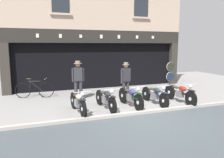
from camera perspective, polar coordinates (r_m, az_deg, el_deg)
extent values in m
cube|color=gray|center=(12.60, -2.83, -2.76)|extent=(22.26, 10.00, 0.08)
cube|color=#ABA198|center=(8.15, 7.53, -8.89)|extent=(22.26, 0.16, 0.18)
cube|color=black|center=(14.60, -5.54, 4.11)|extent=(9.44, 4.00, 2.60)
cube|color=#332D28|center=(12.11, -25.98, 2.32)|extent=(0.44, 0.36, 2.60)
cube|color=#332D28|center=(14.75, 15.50, 3.88)|extent=(0.44, 0.36, 2.60)
cube|color=#23282D|center=(12.91, -3.60, 4.11)|extent=(9.03, 0.03, 2.18)
cube|color=black|center=(12.47, -3.10, 10.94)|extent=(10.26, 0.24, 0.70)
cube|color=silver|center=(11.80, -18.81, 10.62)|extent=(0.14, 0.03, 0.20)
cube|color=silver|center=(11.88, -13.26, 10.83)|extent=(0.14, 0.03, 0.20)
cube|color=silver|center=(12.06, -8.13, 10.94)|extent=(0.14, 0.03, 0.17)
cube|color=silver|center=(12.35, -2.80, 10.96)|extent=(0.14, 0.03, 0.20)
cube|color=silver|center=(12.69, 1.81, 10.91)|extent=(0.14, 0.03, 0.20)
cube|color=silver|center=(13.16, 6.53, 10.78)|extent=(0.14, 0.03, 0.18)
cube|color=silver|center=(13.66, 10.56, 10.61)|extent=(0.14, 0.03, 0.16)
cube|color=tan|center=(12.74, -3.28, 19.07)|extent=(10.26, 0.40, 2.91)
cube|color=#23282D|center=(12.10, -13.25, 19.41)|extent=(0.90, 0.02, 1.30)
cube|color=tan|center=(11.95, -13.11, 16.15)|extent=(1.10, 0.12, 0.10)
cube|color=#23282D|center=(13.46, 7.60, 18.45)|extent=(0.90, 0.02, 1.30)
cube|color=tan|center=(13.32, 7.62, 15.51)|extent=(1.10, 0.12, 0.10)
cylinder|color=black|center=(7.60, -7.51, -7.74)|extent=(0.12, 0.65, 0.65)
cylinder|color=silver|center=(7.60, -7.51, -7.74)|extent=(0.11, 0.15, 0.14)
cylinder|color=black|center=(8.81, -10.00, -5.49)|extent=(0.13, 0.65, 0.65)
cylinder|color=silver|center=(8.81, -10.00, -5.49)|extent=(0.12, 0.15, 0.14)
cube|color=black|center=(8.17, -8.87, -5.72)|extent=(0.16, 1.20, 0.07)
cube|color=slate|center=(8.19, -8.86, -6.19)|extent=(0.22, 0.33, 0.26)
ellipsoid|color=tan|center=(7.98, -8.60, -4.59)|extent=(0.26, 0.48, 0.20)
ellipsoid|color=#38281E|center=(8.35, -9.34, -4.15)|extent=(0.22, 0.31, 0.10)
cube|color=black|center=(7.51, -7.57, -5.22)|extent=(0.13, 0.37, 0.04)
sphere|color=silver|center=(7.53, -7.72, -3.96)|extent=(0.15, 0.15, 0.15)
cylinder|color=silver|center=(7.51, -7.74, -3.37)|extent=(0.62, 0.07, 0.02)
cylinder|color=silver|center=(7.56, -7.65, -5.55)|extent=(0.06, 0.27, 0.61)
cylinder|color=black|center=(8.00, 0.13, -6.87)|extent=(0.12, 0.63, 0.63)
cylinder|color=silver|center=(8.00, 0.13, -6.87)|extent=(0.11, 0.15, 0.14)
cylinder|color=black|center=(9.21, -3.32, -4.80)|extent=(0.13, 0.63, 0.63)
cylinder|color=silver|center=(9.21, -3.32, -4.80)|extent=(0.12, 0.15, 0.14)
cube|color=black|center=(8.57, -1.72, -4.99)|extent=(0.16, 1.24, 0.07)
cube|color=slate|center=(8.59, -1.72, -5.44)|extent=(0.22, 0.33, 0.26)
ellipsoid|color=black|center=(8.38, -1.31, -3.90)|extent=(0.25, 0.47, 0.20)
ellipsoid|color=#38281E|center=(8.75, -2.33, -3.50)|extent=(0.22, 0.31, 0.10)
cube|color=black|center=(7.92, 0.13, -4.53)|extent=(0.13, 0.37, 0.04)
sphere|color=silver|center=(7.94, -0.05, -3.28)|extent=(0.15, 0.15, 0.15)
cylinder|color=silver|center=(7.92, -0.05, -2.72)|extent=(0.62, 0.07, 0.02)
cylinder|color=silver|center=(7.97, 0.01, -4.79)|extent=(0.05, 0.23, 0.62)
cylinder|color=black|center=(8.38, 6.95, -6.09)|extent=(0.12, 0.67, 0.67)
cylinder|color=silver|center=(8.38, 6.95, -6.09)|extent=(0.11, 0.15, 0.15)
cylinder|color=black|center=(9.49, 2.88, -4.28)|extent=(0.13, 0.67, 0.67)
cylinder|color=silver|center=(9.49, 2.88, -4.28)|extent=(0.12, 0.15, 0.15)
cube|color=#11331C|center=(8.90, 4.79, -4.38)|extent=(0.16, 1.20, 0.07)
cube|color=slate|center=(8.92, 4.79, -4.82)|extent=(0.22, 0.33, 0.26)
ellipsoid|color=navy|center=(8.73, 5.31, -3.31)|extent=(0.25, 0.47, 0.20)
ellipsoid|color=#38281E|center=(9.07, 4.09, -2.97)|extent=(0.22, 0.31, 0.10)
cube|color=#11331C|center=(8.30, 7.00, -3.73)|extent=(0.13, 0.37, 0.04)
sphere|color=silver|center=(8.32, 6.80, -2.66)|extent=(0.15, 0.15, 0.15)
cylinder|color=silver|center=(8.30, 6.81, -2.12)|extent=(0.62, 0.07, 0.02)
cylinder|color=silver|center=(8.35, 6.85, -4.10)|extent=(0.05, 0.23, 0.62)
cylinder|color=black|center=(8.90, 13.35, -5.53)|extent=(0.08, 0.62, 0.62)
cylinder|color=silver|center=(8.90, 13.35, -5.53)|extent=(0.10, 0.14, 0.14)
cylinder|color=black|center=(10.04, 8.85, -3.78)|extent=(0.09, 0.62, 0.62)
cylinder|color=silver|center=(10.04, 8.85, -3.78)|extent=(0.11, 0.14, 0.14)
cube|color=#2B2C47|center=(9.44, 10.98, -3.89)|extent=(0.10, 1.28, 0.07)
cube|color=slate|center=(9.45, 10.97, -4.31)|extent=(0.21, 0.32, 0.26)
ellipsoid|color=#1D2B2B|center=(9.26, 11.57, -2.89)|extent=(0.23, 0.46, 0.20)
ellipsoid|color=#38281E|center=(9.61, 10.22, -2.55)|extent=(0.21, 0.30, 0.10)
cube|color=#2B2C47|center=(8.83, 13.43, -3.45)|extent=(0.11, 0.36, 0.04)
sphere|color=silver|center=(8.84, 13.24, -2.30)|extent=(0.15, 0.15, 0.15)
cylinder|color=silver|center=(8.83, 13.26, -1.79)|extent=(0.62, 0.04, 0.02)
cylinder|color=silver|center=(8.87, 13.27, -3.66)|extent=(0.04, 0.29, 0.60)
cylinder|color=black|center=(9.46, 19.82, -4.88)|extent=(0.08, 0.66, 0.65)
cylinder|color=silver|center=(9.46, 19.82, -4.88)|extent=(0.10, 0.15, 0.14)
cylinder|color=black|center=(10.53, 14.79, -3.29)|extent=(0.09, 0.66, 0.65)
cylinder|color=silver|center=(10.53, 14.79, -3.29)|extent=(0.11, 0.15, 0.14)
cube|color=black|center=(9.96, 17.20, -3.37)|extent=(0.10, 1.30, 0.07)
cube|color=slate|center=(9.97, 17.18, -3.76)|extent=(0.21, 0.32, 0.26)
ellipsoid|color=maroon|center=(9.79, 17.87, -2.41)|extent=(0.23, 0.46, 0.20)
ellipsoid|color=#38281E|center=(10.12, 16.35, -2.10)|extent=(0.21, 0.30, 0.10)
cube|color=black|center=(9.38, 19.93, -2.81)|extent=(0.11, 0.36, 0.04)
sphere|color=silver|center=(9.40, 19.74, -1.84)|extent=(0.15, 0.15, 0.15)
cylinder|color=silver|center=(9.39, 19.77, -1.36)|extent=(0.62, 0.04, 0.02)
cylinder|color=silver|center=(9.42, 19.76, -3.11)|extent=(0.04, 0.26, 0.61)
cylinder|color=#2D2D33|center=(10.11, -8.10, -2.86)|extent=(0.15, 0.15, 0.90)
cylinder|color=#2D2D33|center=(10.10, -9.35, -2.91)|extent=(0.15, 0.15, 0.90)
cube|color=#2D2D33|center=(9.98, -8.82, 1.24)|extent=(0.41, 0.27, 0.60)
cube|color=silver|center=(10.09, -8.87, 1.73)|extent=(0.14, 0.04, 0.34)
cube|color=navy|center=(10.10, -8.88, 1.68)|extent=(0.05, 0.02, 0.31)
cylinder|color=#2D2D33|center=(10.00, -7.47, 1.08)|extent=(0.09, 0.09, 0.60)
cylinder|color=#2D2D33|center=(9.97, -10.17, 1.00)|extent=(0.09, 0.09, 0.60)
sphere|color=#9E7A5B|center=(9.94, -8.88, 3.65)|extent=(0.22, 0.22, 0.22)
cylinder|color=#7F705B|center=(9.93, -8.89, 3.99)|extent=(0.37, 0.37, 0.01)
cylinder|color=#7F705B|center=(9.93, -8.90, 4.33)|extent=(0.23, 0.23, 0.12)
cylinder|color=#2D2D33|center=(10.55, 4.07, -2.58)|extent=(0.15, 0.15, 0.81)
cylinder|color=#2D2D33|center=(10.42, 3.09, -2.70)|extent=(0.15, 0.15, 0.81)
cube|color=#2D2D33|center=(10.37, 3.62, 1.11)|extent=(0.42, 0.30, 0.62)
cube|color=white|center=(10.46, 3.25, 1.59)|extent=(0.14, 0.05, 0.35)
cube|color=black|center=(10.47, 3.21, 1.53)|extent=(0.05, 0.02, 0.32)
cylinder|color=#2D2D33|center=(10.52, 4.65, 0.90)|extent=(0.09, 0.09, 0.65)
cylinder|color=#2D2D33|center=(10.25, 2.55, 0.71)|extent=(0.09, 0.09, 0.65)
sphere|color=tan|center=(10.32, 3.64, 3.42)|extent=(0.20, 0.20, 0.20)
cylinder|color=#7F705B|center=(10.32, 3.64, 3.73)|extent=(0.34, 0.34, 0.01)
cylinder|color=#7F705B|center=(10.32, 3.65, 4.03)|extent=(0.21, 0.21, 0.11)
cylinder|color=#232328|center=(13.03, 14.87, 1.33)|extent=(0.06, 0.06, 1.71)
cylinder|color=#23281E|center=(12.97, 14.99, 3.11)|extent=(0.49, 0.03, 0.49)
torus|color=beige|center=(12.98, 14.95, 3.12)|extent=(0.52, 0.04, 0.52)
cylinder|color=#192338|center=(13.04, 14.89, 0.62)|extent=(0.49, 0.03, 0.49)
torus|color=beige|center=(13.05, 14.86, 0.63)|extent=(0.52, 0.04, 0.52)
cube|color=beige|center=(12.28, -15.00, 4.38)|extent=(0.82, 0.02, 0.91)
cube|color=#511E19|center=(12.24, -15.06, 6.04)|extent=(0.82, 0.01, 0.20)
torus|color=black|center=(10.95, -16.74, -2.80)|extent=(0.72, 0.22, 0.73)
torus|color=black|center=(11.22, -22.16, -2.81)|extent=(0.72, 0.22, 0.73)
cylinder|color=black|center=(11.02, -18.99, -1.89)|extent=(0.59, 0.18, 0.51)
cylinder|color=black|center=(11.00, -19.60, -0.56)|extent=(0.58, 0.18, 0.03)
cylinder|color=black|center=(11.07, -20.54, -1.29)|extent=(0.07, 0.05, 0.52)
ellipsoid|color=#332319|center=(11.04, -20.83, 0.04)|extent=(0.26, 0.18, 0.06)
cylinder|color=silver|center=(10.86, -16.87, 0.10)|extent=(0.15, 0.49, 0.02)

